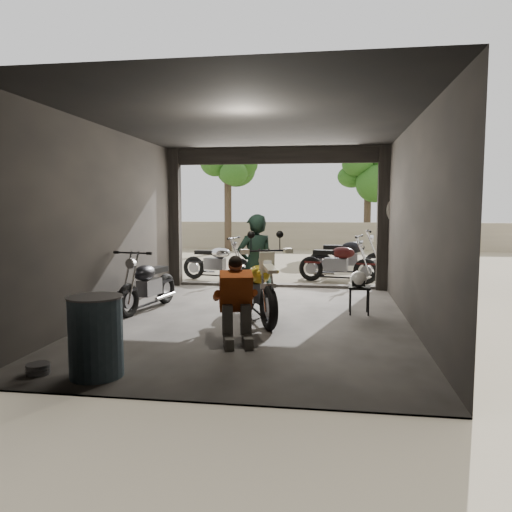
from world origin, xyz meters
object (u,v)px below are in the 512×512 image
(stool, at_px, (359,291))
(helmet, at_px, (358,279))
(main_bike, at_px, (257,283))
(mechanic, at_px, (237,302))
(outside_bike_c, at_px, (348,253))
(oil_drum, at_px, (96,338))
(rider, at_px, (255,266))
(outside_bike_b, at_px, (338,259))
(sign_post, at_px, (403,227))
(outside_bike_a, at_px, (216,259))
(left_bike, at_px, (148,280))

(stool, distance_m, helmet, 0.22)
(main_bike, distance_m, stool, 1.83)
(mechanic, relative_size, stool, 2.31)
(outside_bike_c, height_order, oil_drum, outside_bike_c)
(rider, bearing_deg, mechanic, 62.00)
(stool, relative_size, helmet, 1.66)
(main_bike, xyz_separation_m, outside_bike_b, (1.37, 4.39, -0.03))
(outside_bike_c, distance_m, sign_post, 2.64)
(outside_bike_c, xyz_separation_m, rider, (-1.72, -5.16, 0.25))
(main_bike, bearing_deg, mechanic, -115.38)
(oil_drum, bearing_deg, outside_bike_a, 92.70)
(main_bike, relative_size, oil_drum, 2.08)
(rider, bearing_deg, outside_bike_a, -96.45)
(sign_post, bearing_deg, outside_bike_a, 179.90)
(outside_bike_a, bearing_deg, left_bike, -173.21)
(left_bike, relative_size, mechanic, 1.42)
(helmet, height_order, oil_drum, oil_drum)
(helmet, bearing_deg, outside_bike_c, 113.99)
(rider, bearing_deg, helmet, 163.07)
(helmet, bearing_deg, oil_drum, -105.70)
(main_bike, relative_size, outside_bike_c, 1.00)
(main_bike, xyz_separation_m, outside_bike_a, (-1.68, 4.31, -0.06))
(main_bike, xyz_separation_m, oil_drum, (-1.33, -3.01, -0.17))
(left_bike, relative_size, oil_drum, 1.83)
(main_bike, xyz_separation_m, outside_bike_c, (1.65, 5.44, 0.01))
(outside_bike_c, bearing_deg, stool, -179.94)
(left_bike, xyz_separation_m, mechanic, (1.99, -1.94, 0.02))
(outside_bike_b, relative_size, oil_drum, 1.94)
(outside_bike_a, height_order, stool, outside_bike_a)
(helmet, xyz_separation_m, oil_drum, (-3.00, -3.63, -0.19))
(outside_bike_a, bearing_deg, outside_bike_c, -58.70)
(left_bike, bearing_deg, stool, 12.77)
(stool, bearing_deg, oil_drum, -129.32)
(rider, distance_m, oil_drum, 3.54)
(outside_bike_a, xyz_separation_m, outside_bike_c, (3.33, 1.13, 0.07))
(stool, height_order, sign_post, sign_post)
(stool, bearing_deg, sign_post, 67.12)
(left_bike, relative_size, outside_bike_c, 0.89)
(rider, relative_size, helmet, 5.79)
(rider, bearing_deg, main_bike, 76.78)
(oil_drum, bearing_deg, outside_bike_b, 69.89)
(outside_bike_a, relative_size, oil_drum, 1.83)
(main_bike, height_order, oil_drum, main_bike)
(rider, distance_m, sign_post, 4.07)
(mechanic, height_order, helmet, mechanic)
(outside_bike_b, distance_m, outside_bike_c, 1.09)
(outside_bike_c, bearing_deg, mechanic, 165.65)
(stool, bearing_deg, outside_bike_a, 132.81)
(outside_bike_c, relative_size, sign_post, 0.86)
(helmet, bearing_deg, main_bike, -135.62)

